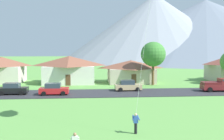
% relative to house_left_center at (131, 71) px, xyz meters
% --- Properties ---
extents(road_strip, '(160.00, 7.44, 0.08)m').
position_rel_house_left_center_xyz_m(road_strip, '(-4.91, -12.40, -2.24)').
color(road_strip, '#2D2D33').
rests_on(road_strip, ground).
extents(mountain_far_east_ridge, '(137.24, 137.24, 32.60)m').
position_rel_house_left_center_xyz_m(mountain_far_east_ridge, '(55.20, 92.58, 14.02)').
color(mountain_far_east_ridge, slate).
rests_on(mountain_far_east_ridge, ground).
extents(mountain_west_ridge, '(97.34, 97.34, 27.59)m').
position_rel_house_left_center_xyz_m(mountain_west_ridge, '(44.27, 105.39, 11.52)').
color(mountain_west_ridge, gray).
rests_on(mountain_west_ridge, ground).
extents(mountain_far_west_ridge, '(94.34, 94.34, 33.51)m').
position_rel_house_left_center_xyz_m(mountain_far_west_ridge, '(25.45, 84.83, 14.48)').
color(mountain_far_west_ridge, '#8E939E').
rests_on(mountain_far_west_ridge, ground).
extents(house_left_center, '(9.43, 7.99, 4.40)m').
position_rel_house_left_center_xyz_m(house_left_center, '(0.00, 0.00, 0.00)').
color(house_left_center, beige).
rests_on(house_left_center, ground).
extents(house_right_center, '(8.67, 7.70, 5.07)m').
position_rel_house_left_center_xyz_m(house_right_center, '(-25.39, 2.13, 0.35)').
color(house_right_center, beige).
rests_on(house_right_center, ground).
extents(house_rightmost, '(10.29, 8.07, 5.26)m').
position_rel_house_left_center_xyz_m(house_rightmost, '(-12.04, 0.19, 0.45)').
color(house_rightmost, silver).
rests_on(house_rightmost, ground).
extents(tree_near_left, '(4.54, 4.54, 7.96)m').
position_rel_house_left_center_xyz_m(tree_near_left, '(3.46, -4.17, 3.38)').
color(tree_near_left, brown).
rests_on(tree_near_left, ground).
extents(parked_car_tan_west_end, '(4.26, 2.20, 1.68)m').
position_rel_house_left_center_xyz_m(parked_car_tan_west_end, '(-2.10, -10.57, -1.41)').
color(parked_car_tan_west_end, tan).
rests_on(parked_car_tan_west_end, road_strip).
extents(parked_car_red_mid_west, '(4.21, 2.11, 1.68)m').
position_rel_house_left_center_xyz_m(parked_car_red_mid_west, '(-13.36, -13.32, -1.41)').
color(parked_car_red_mid_west, red).
rests_on(parked_car_red_mid_west, road_strip).
extents(parked_car_black_mid_east, '(4.23, 2.13, 1.68)m').
position_rel_house_left_center_xyz_m(parked_car_black_mid_east, '(-19.40, -12.52, -1.41)').
color(parked_car_black_mid_east, black).
rests_on(parked_car_black_mid_east, road_strip).
extents(pickup_truck_maroon_east_side, '(5.28, 2.48, 1.99)m').
position_rel_house_left_center_xyz_m(pickup_truck_maroon_east_side, '(12.13, -12.25, -1.22)').
color(pickup_truck_maroon_east_side, maroon).
rests_on(pickup_truck_maroon_east_side, road_strip).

